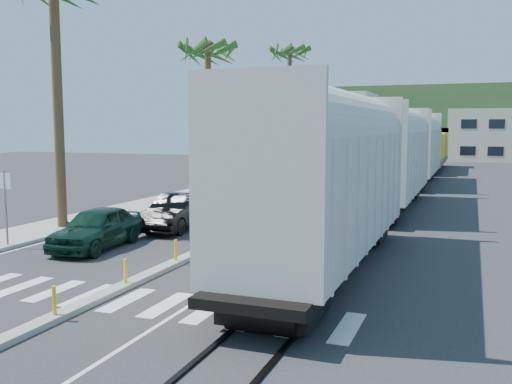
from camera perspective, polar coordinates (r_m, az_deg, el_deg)
ground at (r=17.96m, az=-11.11°, el=-8.56°), size 140.00×140.00×0.00m
sidewalk at (r=43.71m, az=-3.26°, el=0.54°), size 3.00×90.00×0.15m
rails at (r=43.14m, az=15.05°, el=0.19°), size 1.56×100.00×0.06m
median at (r=36.15m, az=5.83°, el=-0.73°), size 0.45×60.00×0.85m
crosswalk at (r=16.37m, az=-14.86°, el=-10.13°), size 14.00×2.20×0.01m
lane_markings at (r=41.55m, az=4.77°, el=0.12°), size 9.42×90.00×0.01m
freight_train at (r=38.49m, az=14.50°, el=3.75°), size 3.00×60.94×5.85m
palm_trees at (r=41.67m, az=-4.17°, el=15.04°), size 3.50×37.20×13.75m
street_sign at (r=23.65m, az=-23.78°, el=-0.50°), size 0.60×0.08×3.00m
buildings at (r=87.75m, az=10.60°, el=6.26°), size 38.00×27.00×10.00m
hillside at (r=115.07m, az=16.33°, el=6.96°), size 80.00×20.00×12.00m
car_lead at (r=22.67m, az=-15.63°, el=-3.46°), size 2.64×5.00×1.60m
car_second at (r=26.06m, az=-7.84°, el=-1.98°), size 2.30×5.10×1.61m
car_third at (r=31.84m, az=-3.79°, el=-0.52°), size 3.04×5.44×1.46m
car_rear at (r=38.30m, az=0.54°, el=0.56°), size 2.61×4.85×1.29m
cyclist at (r=16.97m, az=-3.62°, el=-7.04°), size 0.90×1.78×2.07m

